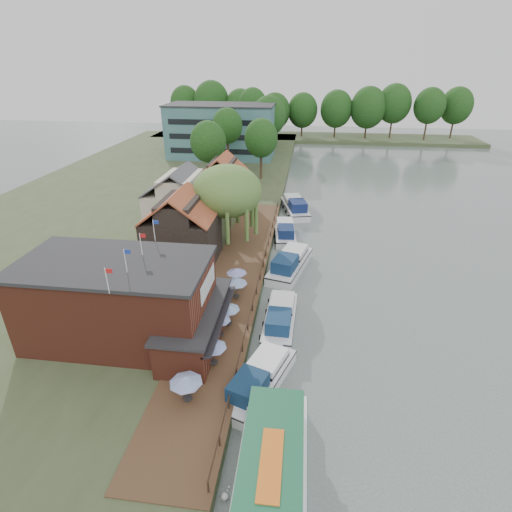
{
  "coord_description": "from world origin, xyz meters",
  "views": [
    {
      "loc": [
        -0.85,
        -27.64,
        22.86
      ],
      "look_at": [
        -6.0,
        12.0,
        3.0
      ],
      "focal_mm": 28.0,
      "sensor_mm": 36.0,
      "label": 1
    }
  ],
  "objects_px": {
    "cottage_b": "(182,199)",
    "umbrella_3": "(228,315)",
    "cruiser_2": "(290,261)",
    "cruiser_4": "(295,205)",
    "cottage_a": "(182,227)",
    "cottage_c": "(223,182)",
    "pub": "(141,301)",
    "tour_boat": "(269,496)",
    "willow": "(228,206)",
    "umbrella_0": "(187,389)",
    "cruiser_1": "(280,315)",
    "swan": "(225,496)",
    "umbrella_5": "(237,278)",
    "umbrella_1": "(213,354)",
    "hotel_block": "(221,131)",
    "umbrella_2": "(220,326)",
    "cruiser_0": "(259,376)",
    "cruiser_3": "(285,230)",
    "umbrella_4": "(236,289)"
  },
  "relations": [
    {
      "from": "cottage_b",
      "to": "umbrella_3",
      "type": "relative_size",
      "value": 4.04
    },
    {
      "from": "cruiser_2",
      "to": "cruiser_4",
      "type": "distance_m",
      "value": 20.16
    },
    {
      "from": "cottage_a",
      "to": "cottage_c",
      "type": "distance_m",
      "value": 19.03
    },
    {
      "from": "pub",
      "to": "tour_boat",
      "type": "height_order",
      "value": "pub"
    },
    {
      "from": "willow",
      "to": "umbrella_0",
      "type": "height_order",
      "value": "willow"
    },
    {
      "from": "cottage_b",
      "to": "pub",
      "type": "bearing_deg",
      "value": -80.91
    },
    {
      "from": "cottage_a",
      "to": "cruiser_1",
      "type": "bearing_deg",
      "value": -39.94
    },
    {
      "from": "umbrella_0",
      "to": "swan",
      "type": "distance_m",
      "value": 7.18
    },
    {
      "from": "umbrella_5",
      "to": "tour_boat",
      "type": "bearing_deg",
      "value": -75.73
    },
    {
      "from": "cottage_c",
      "to": "cruiser_4",
      "type": "height_order",
      "value": "cottage_c"
    },
    {
      "from": "cottage_c",
      "to": "umbrella_1",
      "type": "distance_m",
      "value": 37.67
    },
    {
      "from": "umbrella_5",
      "to": "cruiser_1",
      "type": "relative_size",
      "value": 0.24
    },
    {
      "from": "hotel_block",
      "to": "willow",
      "type": "distance_m",
      "value": 52.29
    },
    {
      "from": "cottage_c",
      "to": "swan",
      "type": "bearing_deg",
      "value": -78.47
    },
    {
      "from": "umbrella_0",
      "to": "cruiser_4",
      "type": "distance_m",
      "value": 43.02
    },
    {
      "from": "umbrella_3",
      "to": "umbrella_5",
      "type": "distance_m",
      "value": 6.69
    },
    {
      "from": "cottage_b",
      "to": "umbrella_1",
      "type": "bearing_deg",
      "value": -69.04
    },
    {
      "from": "umbrella_2",
      "to": "cruiser_2",
      "type": "distance_m",
      "value": 15.98
    },
    {
      "from": "umbrella_3",
      "to": "tour_boat",
      "type": "bearing_deg",
      "value": -71.25
    },
    {
      "from": "tour_boat",
      "to": "swan",
      "type": "relative_size",
      "value": 34.54
    },
    {
      "from": "hotel_block",
      "to": "cruiser_2",
      "type": "distance_m",
      "value": 59.05
    },
    {
      "from": "cruiser_4",
      "to": "tour_boat",
      "type": "xyz_separation_m",
      "value": [
        0.64,
        -48.94,
        0.32
      ]
    },
    {
      "from": "cottage_a",
      "to": "swan",
      "type": "bearing_deg",
      "value": -69.15
    },
    {
      "from": "cruiser_0",
      "to": "umbrella_1",
      "type": "bearing_deg",
      "value": -172.28
    },
    {
      "from": "willow",
      "to": "cruiser_3",
      "type": "height_order",
      "value": "willow"
    },
    {
      "from": "pub",
      "to": "cottage_b",
      "type": "distance_m",
      "value": 25.33
    },
    {
      "from": "umbrella_4",
      "to": "cruiser_4",
      "type": "relative_size",
      "value": 0.22
    },
    {
      "from": "cottage_c",
      "to": "umbrella_0",
      "type": "height_order",
      "value": "cottage_c"
    },
    {
      "from": "pub",
      "to": "tour_boat",
      "type": "xyz_separation_m",
      "value": [
        12.12,
        -13.13,
        -2.99
      ]
    },
    {
      "from": "umbrella_2",
      "to": "cruiser_1",
      "type": "height_order",
      "value": "umbrella_2"
    },
    {
      "from": "umbrella_4",
      "to": "umbrella_1",
      "type": "bearing_deg",
      "value": -90.47
    },
    {
      "from": "hotel_block",
      "to": "umbrella_0",
      "type": "bearing_deg",
      "value": -80.0
    },
    {
      "from": "umbrella_0",
      "to": "swan",
      "type": "height_order",
      "value": "umbrella_0"
    },
    {
      "from": "umbrella_2",
      "to": "umbrella_3",
      "type": "distance_m",
      "value": 1.75
    },
    {
      "from": "pub",
      "to": "cruiser_4",
      "type": "bearing_deg",
      "value": 72.22
    },
    {
      "from": "willow",
      "to": "cruiser_2",
      "type": "xyz_separation_m",
      "value": [
        8.24,
        -4.35,
        -4.9
      ]
    },
    {
      "from": "pub",
      "to": "cruiser_1",
      "type": "xyz_separation_m",
      "value": [
        11.42,
        4.6,
        -3.48
      ]
    },
    {
      "from": "umbrella_3",
      "to": "swan",
      "type": "relative_size",
      "value": 5.4
    },
    {
      "from": "cruiser_0",
      "to": "cruiser_4",
      "type": "xyz_separation_m",
      "value": [
        1.06,
        39.52,
        0.16
      ]
    },
    {
      "from": "cruiser_3",
      "to": "cruiser_4",
      "type": "relative_size",
      "value": 0.89
    },
    {
      "from": "cruiser_2",
      "to": "cottage_a",
      "type": "bearing_deg",
      "value": -162.77
    },
    {
      "from": "cruiser_0",
      "to": "tour_boat",
      "type": "height_order",
      "value": "tour_boat"
    },
    {
      "from": "umbrella_4",
      "to": "tour_boat",
      "type": "distance_m",
      "value": 20.71
    },
    {
      "from": "cottage_c",
      "to": "umbrella_1",
      "type": "bearing_deg",
      "value": -79.71
    },
    {
      "from": "willow",
      "to": "cruiser_3",
      "type": "bearing_deg",
      "value": 37.7
    },
    {
      "from": "willow",
      "to": "cruiser_0",
      "type": "relative_size",
      "value": 1.07
    },
    {
      "from": "cruiser_0",
      "to": "tour_boat",
      "type": "relative_size",
      "value": 0.64
    },
    {
      "from": "umbrella_0",
      "to": "cruiser_3",
      "type": "distance_m",
      "value": 32.63
    },
    {
      "from": "willow",
      "to": "tour_boat",
      "type": "height_order",
      "value": "willow"
    },
    {
      "from": "willow",
      "to": "cruiser_1",
      "type": "bearing_deg",
      "value": -62.79
    }
  ]
}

